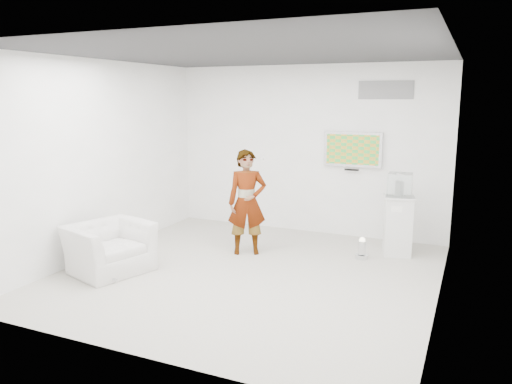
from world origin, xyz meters
TOP-DOWN VIEW (x-y plane):
  - room at (0.00, 0.00)m, footprint 5.01×5.01m
  - tv at (0.85, 2.45)m, footprint 1.00×0.08m
  - logo_decal at (1.35, 2.49)m, footprint 0.90×0.02m
  - person at (-0.41, 0.84)m, footprint 0.71×0.63m
  - armchair at (-1.85, -0.71)m, footprint 1.21×1.29m
  - pedestal at (1.76, 1.73)m, footprint 0.55×0.55m
  - floor_uplight at (1.31, 1.29)m, footprint 0.25×0.25m
  - vitrine at (1.76, 1.73)m, footprint 0.37×0.37m
  - console at (1.76, 1.73)m, footprint 0.14×0.18m
  - wii_remote at (-0.26, 1.09)m, footprint 0.07×0.14m

SIDE VIEW (x-z plane):
  - floor_uplight at x=1.31m, z-range 0.00..0.32m
  - armchair at x=-1.85m, z-range 0.00..0.69m
  - pedestal at x=1.76m, z-range 0.00..0.94m
  - person at x=-0.41m, z-range 0.00..1.64m
  - console at x=1.76m, z-range 0.94..1.18m
  - vitrine at x=1.76m, z-range 0.94..1.29m
  - wii_remote at x=-0.26m, z-range 1.46..1.50m
  - room at x=0.00m, z-range 0.00..3.00m
  - tv at x=0.85m, z-range 1.25..1.85m
  - logo_decal at x=1.35m, z-range 2.40..2.70m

